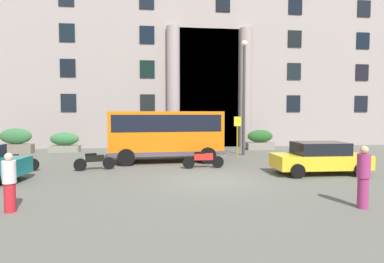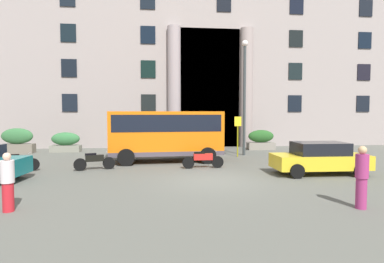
# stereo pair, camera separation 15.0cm
# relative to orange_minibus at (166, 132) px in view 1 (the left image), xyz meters

# --- Properties ---
(ground_plane) EXTENTS (80.00, 64.00, 0.12)m
(ground_plane) POSITION_rel_orange_minibus_xyz_m (1.82, -5.50, -1.76)
(ground_plane) COLOR #585952
(office_building_facade) EXTENTS (38.07, 9.77, 16.27)m
(office_building_facade) POSITION_rel_orange_minibus_xyz_m (1.83, 11.97, 6.43)
(office_building_facade) COLOR gray
(office_building_facade) RESTS_ON ground_plane
(orange_minibus) EXTENTS (6.41, 3.12, 2.86)m
(orange_minibus) POSITION_rel_orange_minibus_xyz_m (0.00, 0.00, 0.00)
(orange_minibus) COLOR orange
(orange_minibus) RESTS_ON ground_plane
(bus_stop_sign) EXTENTS (0.44, 0.08, 2.55)m
(bus_stop_sign) POSITION_rel_orange_minibus_xyz_m (4.58, 1.49, -0.12)
(bus_stop_sign) COLOR #949314
(bus_stop_sign) RESTS_ON ground_plane
(hedge_planter_far_east) EXTENTS (2.05, 0.90, 1.40)m
(hedge_planter_far_east) POSITION_rel_orange_minibus_xyz_m (-7.05, 5.21, -1.02)
(hedge_planter_far_east) COLOR gray
(hedge_planter_far_east) RESTS_ON ground_plane
(hedge_planter_west) EXTENTS (1.52, 0.75, 1.59)m
(hedge_planter_west) POSITION_rel_orange_minibus_xyz_m (0.60, 4.77, -0.93)
(hedge_planter_west) COLOR slate
(hedge_planter_west) RESTS_ON ground_plane
(hedge_planter_entrance_left) EXTENTS (2.04, 0.83, 1.49)m
(hedge_planter_entrance_left) POSITION_rel_orange_minibus_xyz_m (7.31, 5.15, -0.98)
(hedge_planter_entrance_left) COLOR gray
(hedge_planter_entrance_left) RESTS_ON ground_plane
(hedge_planter_entrance_right) EXTENTS (2.19, 0.75, 1.73)m
(hedge_planter_entrance_right) POSITION_rel_orange_minibus_xyz_m (-10.13, 4.72, -0.86)
(hedge_planter_entrance_right) COLOR #70675A
(hedge_planter_entrance_right) RESTS_ON ground_plane
(parked_coupe_end) EXTENTS (4.19, 1.97, 1.45)m
(parked_coupe_end) POSITION_rel_orange_minibus_xyz_m (6.84, -4.56, -0.96)
(parked_coupe_end) COLOR gold
(parked_coupe_end) RESTS_ON ground_plane
(scooter_by_planter) EXTENTS (1.91, 0.72, 0.89)m
(scooter_by_planter) POSITION_rel_orange_minibus_xyz_m (-3.55, -2.46, -1.24)
(scooter_by_planter) COLOR black
(scooter_by_planter) RESTS_ON ground_plane
(motorcycle_far_end) EXTENTS (1.93, 0.60, 0.89)m
(motorcycle_far_end) POSITION_rel_orange_minibus_xyz_m (-7.12, -2.47, -1.24)
(motorcycle_far_end) COLOR black
(motorcycle_far_end) RESTS_ON ground_plane
(motorcycle_near_kerb) EXTENTS (2.09, 0.55, 0.89)m
(motorcycle_near_kerb) POSITION_rel_orange_minibus_xyz_m (1.76, -2.52, -1.24)
(motorcycle_near_kerb) COLOR black
(motorcycle_near_kerb) RESTS_ON ground_plane
(pedestrian_woman_with_bag) EXTENTS (0.36, 0.36, 1.82)m
(pedestrian_woman_with_bag) POSITION_rel_orange_minibus_xyz_m (5.42, -9.63, -0.78)
(pedestrian_woman_with_bag) COLOR #972D64
(pedestrian_woman_with_bag) RESTS_ON ground_plane
(pedestrian_child_trailing) EXTENTS (0.36, 0.36, 1.66)m
(pedestrian_child_trailing) POSITION_rel_orange_minibus_xyz_m (-4.58, -8.87, -0.86)
(pedestrian_child_trailing) COLOR red
(pedestrian_child_trailing) RESTS_ON ground_plane
(lamppost_plaza_centre) EXTENTS (0.40, 0.40, 7.47)m
(lamppost_plaza_centre) POSITION_rel_orange_minibus_xyz_m (5.16, 2.14, 2.66)
(lamppost_plaza_centre) COLOR #31393B
(lamppost_plaza_centre) RESTS_ON ground_plane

